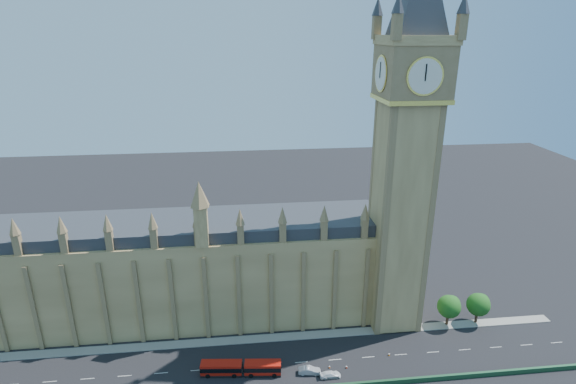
{
  "coord_description": "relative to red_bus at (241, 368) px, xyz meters",
  "views": [
    {
      "loc": [
        -0.48,
        -84.22,
        72.67
      ],
      "look_at": [
        9.96,
        10.0,
        38.73
      ],
      "focal_mm": 28.0,
      "sensor_mm": 36.0,
      "label": 1
    }
  ],
  "objects": [
    {
      "name": "ground",
      "position": [
        2.01,
        2.18,
        -1.61
      ],
      "size": [
        400.0,
        400.0,
        0.0
      ],
      "primitive_type": "plane",
      "color": "black",
      "rests_on": "ground"
    },
    {
      "name": "palace_westminster",
      "position": [
        -22.99,
        24.18,
        12.26
      ],
      "size": [
        120.0,
        20.0,
        28.0
      ],
      "color": "olive",
      "rests_on": "ground"
    },
    {
      "name": "elizabeth_tower",
      "position": [
        40.01,
        16.18,
        52.95
      ],
      "size": [
        20.59,
        20.59,
        105.0
      ],
      "color": "olive",
      "rests_on": "ground"
    },
    {
      "name": "kerb_north",
      "position": [
        2.01,
        11.68,
        -1.53
      ],
      "size": [
        160.0,
        3.0,
        0.16
      ],
      "primitive_type": "cube",
      "color": "gray",
      "rests_on": "ground"
    },
    {
      "name": "tree_east_near",
      "position": [
        54.24,
        12.27,
        4.03
      ],
      "size": [
        6.0,
        6.0,
        8.5
      ],
      "color": "#382619",
      "rests_on": "ground"
    },
    {
      "name": "tree_east_far",
      "position": [
        62.24,
        12.27,
        4.03
      ],
      "size": [
        6.0,
        6.0,
        8.5
      ],
      "color": "#382619",
      "rests_on": "ground"
    },
    {
      "name": "red_bus",
      "position": [
        0.0,
        0.0,
        0.0
      ],
      "size": [
        18.14,
        4.42,
        3.05
      ],
      "rotation": [
        0.0,
        0.0,
        -0.1
      ],
      "color": "#B8160C",
      "rests_on": "ground"
    },
    {
      "name": "car_grey",
      "position": [
        1.02,
        -0.23,
        -0.95
      ],
      "size": [
        4.04,
        1.97,
        1.33
      ],
      "primitive_type": "imported",
      "rotation": [
        0.0,
        0.0,
        1.68
      ],
      "color": "#414348",
      "rests_on": "ground"
    },
    {
      "name": "car_silver",
      "position": [
        15.32,
        -1.64,
        -0.79
      ],
      "size": [
        5.16,
        2.37,
        1.64
      ],
      "primitive_type": "imported",
      "rotation": [
        0.0,
        0.0,
        1.44
      ],
      "color": "#9A9CA1",
      "rests_on": "ground"
    },
    {
      "name": "car_white",
      "position": [
        19.75,
        -3.23,
        -0.93
      ],
      "size": [
        4.75,
        2.04,
        1.36
      ],
      "primitive_type": "imported",
      "rotation": [
        0.0,
        0.0,
        1.6
      ],
      "color": "white",
      "rests_on": "ground"
    },
    {
      "name": "cone_a",
      "position": [
        20.15,
        -0.38,
        -1.29
      ],
      "size": [
        0.46,
        0.46,
        0.65
      ],
      "rotation": [
        0.0,
        0.0,
        0.14
      ],
      "color": "black",
      "rests_on": "ground"
    },
    {
      "name": "cone_b",
      "position": [
        35.09,
        2.18,
        -1.28
      ],
      "size": [
        0.53,
        0.53,
        0.67
      ],
      "rotation": [
        0.0,
        0.0,
        0.32
      ],
      "color": "black",
      "rests_on": "ground"
    },
    {
      "name": "cone_c",
      "position": [
        16.01,
        -1.38,
        -1.24
      ],
      "size": [
        0.49,
        0.49,
        0.75
      ],
      "rotation": [
        0.0,
        0.0,
        0.06
      ],
      "color": "black",
      "rests_on": "ground"
    },
    {
      "name": "cone_d",
      "position": [
        24.03,
        -0.85,
        -1.28
      ],
      "size": [
        0.54,
        0.54,
        0.67
      ],
      "rotation": [
        0.0,
        0.0,
        -0.37
      ],
      "color": "black",
      "rests_on": "ground"
    }
  ]
}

